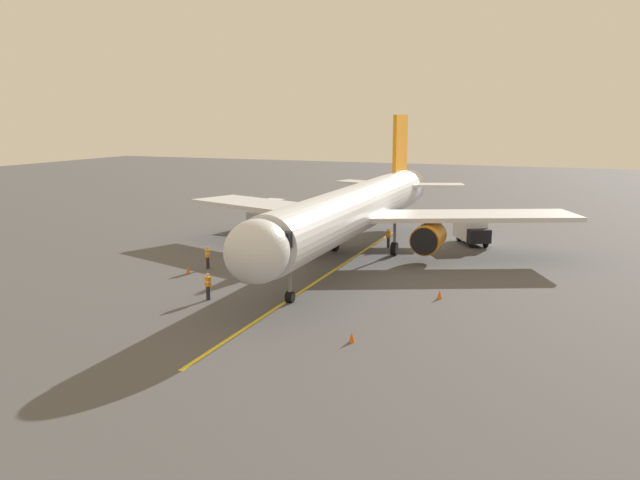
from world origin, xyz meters
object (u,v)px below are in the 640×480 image
box_truck_portside (472,229)px  box_truck_near_nose (267,212)px  safety_cone_nose_left (352,337)px  airplane (355,210)px  safety_cone_nose_right (440,294)px  ground_crew_marshaller (208,286)px  ground_crew_wing_walker (388,238)px  safety_cone_wing_port (188,270)px  ground_crew_loader (208,257)px

box_truck_portside → box_truck_near_nose: bearing=-6.2°
box_truck_portside → safety_cone_nose_left: bearing=88.8°
airplane → box_truck_near_nose: (14.47, -12.84, -2.62)m
box_truck_near_nose → safety_cone_nose_right: size_ratio=8.74×
airplane → box_truck_portside: 13.10m
airplane → safety_cone_nose_right: airplane is taller
ground_crew_marshaller → ground_crew_wing_walker: size_ratio=1.00×
safety_cone_nose_left → safety_cone_wing_port: 19.25m
ground_crew_wing_walker → safety_cone_nose_left: 25.91m
ground_crew_marshaller → box_truck_near_nose: box_truck_near_nose is taller
ground_crew_loader → safety_cone_nose_right: (-18.18, 1.82, -0.61)m
ground_crew_loader → safety_cone_nose_left: bearing=143.1°
safety_cone_wing_port → ground_crew_wing_walker: bearing=-125.0°
airplane → ground_crew_wing_walker: airplane is taller
box_truck_near_nose → safety_cone_wing_port: bearing=102.3°
box_truck_near_nose → safety_cone_nose_left: 38.71m
ground_crew_loader → airplane: bearing=-140.5°
airplane → box_truck_portside: airplane is taller
ground_crew_loader → box_truck_portside: box_truck_portside is taller
ground_crew_marshaller → safety_cone_nose_right: size_ratio=3.11×
ground_crew_marshaller → box_truck_portside: size_ratio=0.35×
ground_crew_wing_walker → box_truck_near_nose: (15.52, -7.05, 0.50)m
box_truck_portside → safety_cone_nose_right: size_ratio=9.00×
box_truck_near_nose → safety_cone_wing_port: size_ratio=8.74×
ground_crew_marshaller → box_truck_near_nose: 29.82m
airplane → box_truck_near_nose: 19.52m
ground_crew_marshaller → safety_cone_nose_left: (-11.16, 4.27, -0.61)m
ground_crew_loader → box_truck_portside: size_ratio=0.35×
ground_crew_loader → box_truck_portside: bearing=-132.6°
ground_crew_marshaller → ground_crew_loader: same height
safety_cone_nose_left → safety_cone_wing_port: bearing=-31.4°
ground_crew_wing_walker → safety_cone_wing_port: size_ratio=3.11×
box_truck_portside → airplane: bearing=54.6°
ground_crew_wing_walker → box_truck_portside: (-6.38, -4.67, 0.50)m
box_truck_portside → safety_cone_wing_port: box_truck_portside is taller
airplane → ground_crew_marshaller: 16.11m
airplane → box_truck_portside: size_ratio=8.15×
ground_crew_wing_walker → safety_cone_wing_port: bearing=55.0°
ground_crew_marshaller → ground_crew_loader: 9.05m
safety_cone_nose_left → safety_cone_nose_right: bearing=-102.5°
ground_crew_wing_walker → box_truck_near_nose: 17.05m
box_truck_near_nose → box_truck_portside: 22.03m
airplane → safety_cone_nose_right: bearing=134.2°
ground_crew_marshaller → ground_crew_wing_walker: (-5.39, -20.99, 0.00)m
ground_crew_wing_walker → safety_cone_nose_right: (-8.01, 15.12, -0.61)m
ground_crew_loader → safety_cone_nose_left: ground_crew_loader is taller
box_truck_near_nose → safety_cone_wing_port: 22.84m
safety_cone_nose_right → ground_crew_marshaller: bearing=23.6°
ground_crew_marshaller → ground_crew_loader: size_ratio=1.00×
box_truck_portside → safety_cone_nose_right: 19.89m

